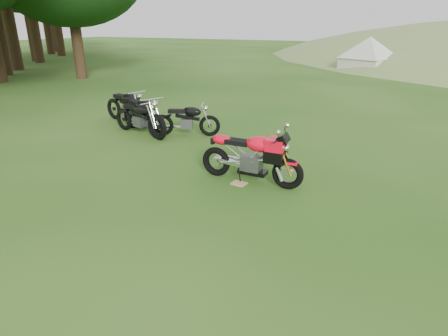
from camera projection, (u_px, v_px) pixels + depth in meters
The scene contains 9 objects.
ground at pixel (206, 231), 5.52m from camera, with size 120.00×120.00×0.00m, color #19460F.
treeline at pixel (63, 66), 26.40m from camera, with size 28.00×32.00×14.00m, color black, non-canonical shape.
sport_motorcycle at pixel (251, 153), 7.03m from camera, with size 1.96×0.49×1.18m, color red, non-canonical shape.
plywood_board at pixel (239, 183), 7.14m from camera, with size 0.27×0.22×0.02m, color tan.
vintage_moto_a at pixel (139, 116), 10.14m from camera, with size 1.92×0.45×1.01m, color black, non-canonical shape.
vintage_moto_b at pixel (186, 119), 10.02m from camera, with size 1.77×0.41×0.93m, color black, non-canonical shape.
vintage_moto_c at pixel (143, 114), 10.16m from camera, with size 2.15×0.50×1.13m, color black, non-canonical shape.
vintage_moto_d at pixel (127, 105), 11.28m from camera, with size 2.05×0.47×1.08m, color black, non-canonical shape.
tent_left at pixel (369, 52), 23.30m from camera, with size 2.62×2.62×2.27m, color beige, non-canonical shape.
Camera 1 is at (2.41, -4.16, 2.88)m, focal length 30.00 mm.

